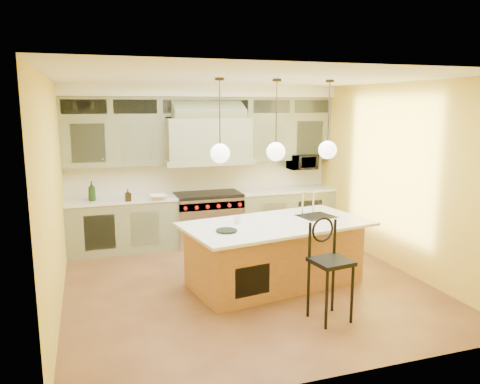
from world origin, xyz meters
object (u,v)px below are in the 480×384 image
object	(u,v)px
range	(208,218)
counter_stool	(329,263)
kitchen_island	(275,252)
microwave	(302,162)

from	to	relation	value
range	counter_stool	size ratio (longest dim) A/B	0.97
kitchen_island	range	bearing A→B (deg)	90.72
kitchen_island	microwave	xyz separation A→B (m)	(1.54, 2.36, 0.98)
microwave	range	bearing A→B (deg)	-176.88
microwave	kitchen_island	bearing A→B (deg)	-123.16
kitchen_island	microwave	distance (m)	2.99
counter_stool	microwave	bearing A→B (deg)	61.51
range	kitchen_island	distance (m)	2.29
range	kitchen_island	world-z (taller)	kitchen_island
kitchen_island	counter_stool	bearing A→B (deg)	-91.42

